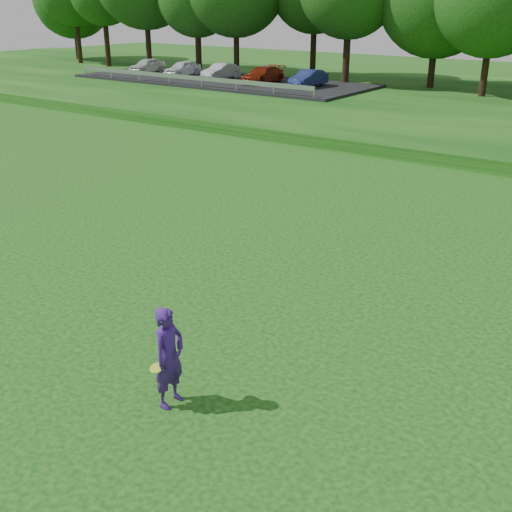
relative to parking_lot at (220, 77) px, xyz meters
The scene contains 4 objects.
ground 40.61m from the parking_lot, 53.90° to the right, with size 140.00×140.00×0.00m, color #0B3C0C.
walking_path 27.15m from the parking_lot, 28.15° to the right, with size 130.00×1.60×0.04m, color gray.
parking_lot is the anchor object (origin of this frame).
woman 41.94m from the parking_lot, 52.59° to the right, with size 0.50×0.75×1.89m.
Camera 1 is at (8.46, -7.52, 6.78)m, focal length 45.00 mm.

